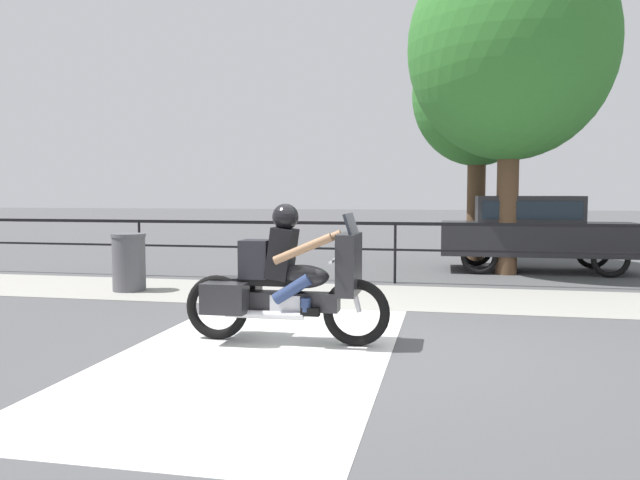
# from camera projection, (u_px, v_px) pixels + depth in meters

# --- Properties ---
(ground_plane) EXTENTS (120.00, 120.00, 0.00)m
(ground_plane) POSITION_uv_depth(u_px,v_px,m) (356.00, 348.00, 6.65)
(ground_plane) COLOR #4C4C4F
(sidewalk_band) EXTENTS (44.00, 2.40, 0.01)m
(sidewalk_band) POSITION_uv_depth(u_px,v_px,m) (387.00, 297.00, 9.97)
(sidewalk_band) COLOR #99968E
(sidewalk_band) RESTS_ON ground
(crosswalk_band) EXTENTS (2.76, 6.00, 0.01)m
(crosswalk_band) POSITION_uv_depth(u_px,v_px,m) (262.00, 348.00, 6.65)
(crosswalk_band) COLOR silver
(crosswalk_band) RESTS_ON ground
(fence_railing) EXTENTS (36.00, 0.05, 1.13)m
(fence_railing) POSITION_uv_depth(u_px,v_px,m) (395.00, 235.00, 11.42)
(fence_railing) COLOR black
(fence_railing) RESTS_ON ground
(motorcycle) EXTENTS (2.32, 0.76, 1.54)m
(motorcycle) POSITION_uv_depth(u_px,v_px,m) (286.00, 281.00, 6.85)
(motorcycle) COLOR black
(motorcycle) RESTS_ON ground
(parked_car) EXTENTS (4.05, 1.69, 1.60)m
(parked_car) POSITION_uv_depth(u_px,v_px,m) (534.00, 228.00, 13.23)
(parked_car) COLOR #232326
(parked_car) RESTS_ON ground
(trash_bin) EXTENTS (0.57, 0.57, 0.98)m
(trash_bin) POSITION_uv_depth(u_px,v_px,m) (129.00, 262.00, 10.53)
(trash_bin) COLOR #515156
(trash_bin) RESTS_ON ground
(tree_behind_sign) EXTENTS (3.02, 3.02, 5.63)m
(tree_behind_sign) POSITION_uv_depth(u_px,v_px,m) (478.00, 95.00, 14.41)
(tree_behind_sign) COLOR brown
(tree_behind_sign) RESTS_ON ground
(tree_behind_car) EXTENTS (4.11, 4.11, 6.85)m
(tree_behind_car) POSITION_uv_depth(u_px,v_px,m) (511.00, 48.00, 12.48)
(tree_behind_car) COLOR brown
(tree_behind_car) RESTS_ON ground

